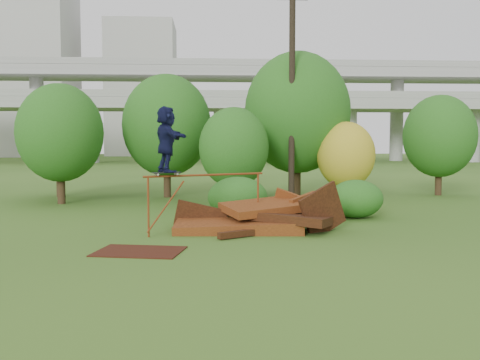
{
  "coord_description": "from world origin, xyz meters",
  "views": [
    {
      "loc": [
        -1.78,
        -14.73,
        2.77
      ],
      "look_at": [
        -0.8,
        2.0,
        1.6
      ],
      "focal_mm": 40.0,
      "sensor_mm": 36.0,
      "label": 1
    }
  ],
  "objects": [
    {
      "name": "tree_2",
      "position": [
        -0.68,
        8.71,
        2.56
      ],
      "size": [
        3.08,
        3.08,
        4.33
      ],
      "color": "black",
      "rests_on": "ground"
    },
    {
      "name": "freeway_overpass",
      "position": [
        0.0,
        62.92,
        10.32
      ],
      "size": [
        160.0,
        15.0,
        13.7
      ],
      "color": "gray",
      "rests_on": "ground"
    },
    {
      "name": "building_left",
      "position": [
        -38.0,
        95.0,
        17.5
      ],
      "size": [
        18.0,
        16.0,
        35.0
      ],
      "primitive_type": "cube",
      "color": "#9E9E99",
      "rests_on": "ground"
    },
    {
      "name": "ground",
      "position": [
        0.0,
        0.0,
        0.0
      ],
      "size": [
        240.0,
        240.0,
        0.0
      ],
      "primitive_type": "plane",
      "color": "#2D5116",
      "rests_on": "ground"
    },
    {
      "name": "utility_pole",
      "position": [
        2.02,
        9.63,
        5.1
      ],
      "size": [
        1.4,
        0.28,
        10.05
      ],
      "color": "black",
      "rests_on": "ground"
    },
    {
      "name": "skater",
      "position": [
        -3.03,
        1.2,
        2.87
      ],
      "size": [
        1.3,
        1.88,
        1.95
      ],
      "primitive_type": "imported",
      "rotation": [
        0.0,
        0.0,
        2.02
      ],
      "color": "#101337",
      "rests_on": "skateboard"
    },
    {
      "name": "shrub_left",
      "position": [
        -0.72,
        4.81,
        0.76
      ],
      "size": [
        2.21,
        2.04,
        1.53
      ],
      "primitive_type": "ellipsoid",
      "color": "#1B4211",
      "rests_on": "ground"
    },
    {
      "name": "grind_rail",
      "position": [
        -1.87,
        1.73,
        1.39
      ],
      "size": [
        3.67,
        1.73,
        1.81
      ],
      "color": "maroon",
      "rests_on": "ground"
    },
    {
      "name": "scrap_pile",
      "position": [
        -0.33,
        2.08,
        0.33
      ],
      "size": [
        5.55,
        3.32,
        1.85
      ],
      "color": "#3E1E0B",
      "rests_on": "ground"
    },
    {
      "name": "flat_plate",
      "position": [
        -3.55,
        -1.19,
        0.01
      ],
      "size": [
        2.41,
        1.93,
        0.03
      ],
      "primitive_type": "cube",
      "rotation": [
        0.0,
        0.0,
        -0.2
      ],
      "color": "#36150B",
      "rests_on": "ground"
    },
    {
      "name": "tree_4",
      "position": [
        4.66,
        10.05,
        2.19
      ],
      "size": [
        2.73,
        2.73,
        3.76
      ],
      "color": "black",
      "rests_on": "ground"
    },
    {
      "name": "building_right",
      "position": [
        -16.0,
        102.0,
        14.0
      ],
      "size": [
        14.0,
        14.0,
        28.0
      ],
      "primitive_type": "cube",
      "color": "#9E9E99",
      "rests_on": "ground"
    },
    {
      "name": "tree_5",
      "position": [
        10.33,
        12.73,
        3.11
      ],
      "size": [
        3.76,
        3.76,
        5.28
      ],
      "color": "black",
      "rests_on": "ground"
    },
    {
      "name": "shrub_right",
      "position": [
        3.63,
        4.57,
        0.71
      ],
      "size": [
        2.0,
        1.83,
        1.41
      ],
      "primitive_type": "ellipsoid",
      "color": "#1B4211",
      "rests_on": "ground"
    },
    {
      "name": "tree_1",
      "position": [
        -3.89,
        12.51,
        3.64
      ],
      "size": [
        4.47,
        4.47,
        6.22
      ],
      "color": "black",
      "rests_on": "ground"
    },
    {
      "name": "tree_6",
      "position": [
        -9.45,
        13.17,
        2.89
      ],
      "size": [
        3.53,
        3.53,
        4.93
      ],
      "color": "black",
      "rests_on": "ground"
    },
    {
      "name": "tree_0",
      "position": [
        -8.48,
        9.86,
        3.21
      ],
      "size": [
        3.86,
        3.86,
        5.44
      ],
      "color": "black",
      "rests_on": "ground"
    },
    {
      "name": "tree_3",
      "position": [
        2.63,
        11.83,
        4.27
      ],
      "size": [
        5.26,
        5.26,
        7.3
      ],
      "color": "black",
      "rests_on": "ground"
    },
    {
      "name": "skateboard",
      "position": [
        -3.03,
        1.2,
        1.88
      ],
      "size": [
        0.87,
        0.56,
        0.09
      ],
      "rotation": [
        0.0,
        0.0,
        0.43
      ],
      "color": "black",
      "rests_on": "grind_rail"
    }
  ]
}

